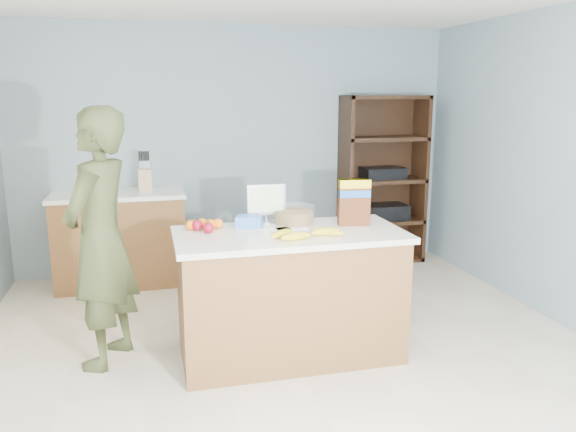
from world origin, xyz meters
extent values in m
cube|color=beige|center=(0.00, 0.00, 0.00)|extent=(4.50, 5.00, 0.02)
cube|color=gray|center=(0.00, 2.50, 1.25)|extent=(4.50, 0.02, 2.50)
cube|color=brown|center=(0.00, 0.30, 0.43)|extent=(1.50, 0.70, 0.86)
cube|color=silver|center=(0.00, 0.30, 0.88)|extent=(1.56, 0.76, 0.04)
cube|color=black|center=(0.00, 0.30, 0.05)|extent=(1.46, 0.66, 0.10)
cube|color=brown|center=(-1.20, 2.20, 0.43)|extent=(1.20, 0.60, 0.86)
cube|color=white|center=(-1.20, 2.20, 0.88)|extent=(1.24, 0.62, 0.04)
cube|color=black|center=(1.55, 2.48, 0.90)|extent=(0.90, 0.04, 1.80)
cube|color=black|center=(1.12, 2.30, 0.90)|extent=(0.04, 0.40, 1.80)
cube|color=black|center=(1.98, 2.30, 0.90)|extent=(0.04, 0.40, 1.80)
cube|color=black|center=(1.55, 2.30, 0.02)|extent=(0.90, 0.40, 0.04)
cube|color=black|center=(1.55, 2.30, 0.45)|extent=(0.90, 0.40, 0.04)
cube|color=black|center=(1.55, 2.30, 0.90)|extent=(0.90, 0.40, 0.04)
cube|color=black|center=(1.55, 2.30, 1.35)|extent=(0.90, 0.40, 0.04)
cube|color=black|center=(1.55, 2.30, 1.78)|extent=(0.90, 0.40, 0.04)
cube|color=black|center=(1.55, 2.30, 0.55)|extent=(0.55, 0.32, 0.16)
cube|color=black|center=(1.55, 2.30, 0.98)|extent=(0.45, 0.30, 0.12)
imported|color=#373D1F|center=(-1.25, 0.52, 0.87)|extent=(0.65, 0.75, 1.75)
cube|color=tan|center=(-0.94, 2.15, 1.01)|extent=(0.12, 0.10, 0.22)
cylinder|color=black|center=(-0.98, 2.15, 1.17)|extent=(0.02, 0.02, 0.09)
cylinder|color=black|center=(-0.96, 2.15, 1.17)|extent=(0.02, 0.02, 0.09)
cylinder|color=black|center=(-0.94, 2.15, 1.17)|extent=(0.02, 0.02, 0.09)
cylinder|color=black|center=(-0.92, 2.15, 1.17)|extent=(0.02, 0.02, 0.09)
cylinder|color=black|center=(-0.90, 2.15, 1.17)|extent=(0.02, 0.02, 0.09)
cube|color=white|center=(-0.09, 0.39, 0.90)|extent=(0.24, 0.17, 0.00)
cube|color=white|center=(0.04, 0.39, 0.90)|extent=(0.23, 0.12, 0.00)
ellipsoid|color=yellow|center=(-0.09, 0.17, 0.92)|extent=(0.21, 0.18, 0.05)
ellipsoid|color=yellow|center=(-0.02, 0.08, 0.92)|extent=(0.23, 0.10, 0.05)
ellipsoid|color=yellow|center=(0.21, 0.15, 0.92)|extent=(0.23, 0.10, 0.05)
ellipsoid|color=yellow|center=(0.22, 0.15, 0.92)|extent=(0.20, 0.18, 0.05)
sphere|color=maroon|center=(-0.61, 0.49, 0.94)|extent=(0.08, 0.08, 0.08)
sphere|color=maroon|center=(-0.54, 0.40, 0.94)|extent=(0.08, 0.08, 0.08)
sphere|color=orange|center=(-0.65, 0.51, 0.94)|extent=(0.07, 0.07, 0.07)
sphere|color=orange|center=(-0.56, 0.55, 0.94)|extent=(0.07, 0.07, 0.07)
sphere|color=orange|center=(-0.51, 0.51, 0.94)|extent=(0.07, 0.07, 0.07)
sphere|color=orange|center=(-0.46, 0.51, 0.94)|extent=(0.07, 0.07, 0.07)
sphere|color=orange|center=(-0.62, 0.52, 0.94)|extent=(0.07, 0.07, 0.07)
cube|color=blue|center=(-0.24, 0.51, 0.94)|extent=(0.21, 0.17, 0.08)
cylinder|color=#267219|center=(0.09, 0.54, 0.95)|extent=(0.27, 0.27, 0.09)
cylinder|color=white|center=(0.09, 0.54, 0.97)|extent=(0.30, 0.30, 0.13)
cylinder|color=silver|center=(-0.10, 0.62, 0.91)|extent=(0.12, 0.12, 0.01)
cylinder|color=silver|center=(-0.10, 0.62, 0.94)|extent=(0.02, 0.02, 0.05)
cube|color=silver|center=(-0.10, 0.62, 1.07)|extent=(0.28, 0.04, 0.22)
cube|color=yellow|center=(-0.10, 0.60, 1.07)|extent=(0.24, 0.01, 0.18)
cube|color=#592B14|center=(0.49, 0.38, 1.07)|extent=(0.23, 0.11, 0.33)
cube|color=yellow|center=(0.49, 0.38, 1.20)|extent=(0.23, 0.11, 0.06)
cube|color=blue|center=(0.49, 0.38, 1.13)|extent=(0.23, 0.11, 0.05)
camera|label=1|loc=(-0.92, -3.28, 1.82)|focal=35.00mm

